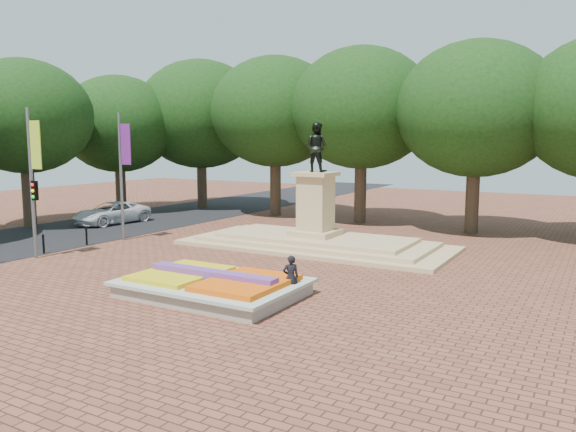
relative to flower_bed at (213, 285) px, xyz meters
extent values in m
plane|color=brown|center=(-1.03, 2.00, -0.38)|extent=(90.00, 90.00, 0.00)
cube|color=black|center=(-16.03, 7.00, -0.37)|extent=(9.00, 90.00, 0.02)
cube|color=gray|center=(-0.03, 0.00, -0.15)|extent=(6.00, 4.00, 0.45)
cube|color=beige|center=(-0.03, 0.00, 0.12)|extent=(6.30, 4.30, 0.12)
cube|color=#FF630E|center=(1.42, 0.00, 0.25)|extent=(2.60, 3.40, 0.22)
cube|color=gold|center=(-1.48, 0.00, 0.24)|extent=(2.60, 3.40, 0.18)
cube|color=#512F82|center=(-0.03, 0.00, 0.34)|extent=(5.20, 0.55, 0.38)
cube|color=tan|center=(-1.03, 10.00, -0.28)|extent=(14.00, 6.00, 0.20)
cube|color=tan|center=(-1.03, 10.00, -0.08)|extent=(12.00, 5.00, 0.20)
cube|color=tan|center=(-1.03, 10.00, 0.12)|extent=(10.00, 4.00, 0.20)
cube|color=tan|center=(-1.03, 10.00, 0.37)|extent=(2.20, 2.20, 0.30)
cube|color=tan|center=(-1.03, 10.00, 1.92)|extent=(1.50, 1.50, 2.80)
cube|color=tan|center=(-1.03, 10.00, 3.42)|extent=(1.90, 1.90, 0.20)
imported|color=black|center=(-1.03, 10.00, 4.77)|extent=(1.22, 0.95, 2.50)
cylinder|color=#3B2D20|center=(-17.03, 20.00, 1.62)|extent=(0.80, 0.80, 4.00)
ellipsoid|color=black|center=(-17.03, 20.00, 6.32)|extent=(8.80, 8.80, 7.48)
cylinder|color=#3B2D20|center=(-9.03, 20.00, 1.62)|extent=(0.80, 0.80, 4.00)
ellipsoid|color=black|center=(-9.03, 20.00, 6.32)|extent=(8.80, 8.80, 7.48)
cylinder|color=#3B2D20|center=(-2.03, 20.00, 1.62)|extent=(0.80, 0.80, 4.00)
ellipsoid|color=black|center=(-2.03, 20.00, 6.32)|extent=(8.80, 8.80, 7.48)
cylinder|color=#3B2D20|center=(4.97, 20.00, 1.62)|extent=(0.80, 0.80, 4.00)
ellipsoid|color=black|center=(4.97, 20.00, 6.32)|extent=(8.80, 8.80, 7.48)
cylinder|color=#3B2D20|center=(-20.53, 7.00, 1.54)|extent=(0.80, 0.80, 3.84)
ellipsoid|color=black|center=(-20.53, 7.00, 6.03)|extent=(8.40, 8.40, 7.14)
cylinder|color=#3B2D20|center=(-20.53, 15.00, 1.54)|extent=(0.80, 0.80, 3.84)
ellipsoid|color=black|center=(-20.53, 15.00, 6.03)|extent=(8.40, 8.40, 7.14)
cylinder|color=slate|center=(-11.23, 1.00, 3.12)|extent=(0.16, 0.16, 7.00)
cube|color=#ABCD29|center=(-10.78, 1.00, 4.92)|extent=(0.70, 0.04, 2.20)
cylinder|color=slate|center=(-11.23, 6.50, 3.12)|extent=(0.16, 0.16, 7.00)
cube|color=#651D79|center=(-10.78, 6.50, 4.92)|extent=(0.70, 0.04, 2.20)
cube|color=black|center=(-11.03, 1.00, 2.82)|extent=(0.28, 0.18, 0.90)
cylinder|color=black|center=(-11.73, 1.80, 0.07)|extent=(0.10, 0.10, 0.90)
sphere|color=black|center=(-11.73, 1.80, 0.54)|extent=(0.12, 0.12, 0.12)
cylinder|color=black|center=(-11.73, 4.40, 0.07)|extent=(0.10, 0.10, 0.90)
sphere|color=black|center=(-11.73, 4.40, 0.54)|extent=(0.12, 0.12, 0.12)
cylinder|color=black|center=(-11.73, 7.00, 0.07)|extent=(0.10, 0.10, 0.90)
sphere|color=black|center=(-11.73, 7.00, 0.54)|extent=(0.12, 0.12, 0.12)
imported|color=silver|center=(-16.57, 10.60, 0.34)|extent=(2.90, 5.38, 1.44)
imported|color=black|center=(2.64, 0.96, 0.40)|extent=(0.68, 0.65, 1.56)
camera|label=1|loc=(12.04, -15.57, 5.12)|focal=35.00mm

